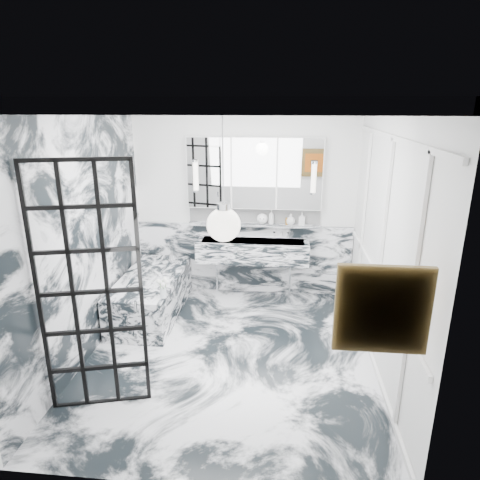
# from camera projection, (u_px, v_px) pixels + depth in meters

# --- Properties ---
(floor) EXTENTS (3.60, 3.60, 0.00)m
(floor) POSITION_uv_depth(u_px,v_px,m) (229.00, 354.00, 4.93)
(floor) COLOR white
(floor) RESTS_ON ground
(ceiling) EXTENTS (3.60, 3.60, 0.00)m
(ceiling) POSITION_uv_depth(u_px,v_px,m) (227.00, 99.00, 4.06)
(ceiling) COLOR white
(ceiling) RESTS_ON wall_back
(wall_back) EXTENTS (3.60, 0.00, 3.60)m
(wall_back) POSITION_uv_depth(u_px,v_px,m) (244.00, 201.00, 6.20)
(wall_back) COLOR white
(wall_back) RESTS_ON floor
(wall_front) EXTENTS (3.60, 0.00, 3.60)m
(wall_front) POSITION_uv_depth(u_px,v_px,m) (193.00, 322.00, 2.79)
(wall_front) COLOR white
(wall_front) RESTS_ON floor
(wall_left) EXTENTS (0.00, 3.60, 3.60)m
(wall_left) POSITION_uv_depth(u_px,v_px,m) (83.00, 234.00, 4.65)
(wall_left) COLOR white
(wall_left) RESTS_ON floor
(wall_right) EXTENTS (0.00, 3.60, 3.60)m
(wall_right) POSITION_uv_depth(u_px,v_px,m) (384.00, 244.00, 4.34)
(wall_right) COLOR white
(wall_right) RESTS_ON floor
(marble_clad_back) EXTENTS (3.18, 0.05, 1.05)m
(marble_clad_back) POSITION_uv_depth(u_px,v_px,m) (244.00, 258.00, 6.44)
(marble_clad_back) COLOR white
(marble_clad_back) RESTS_ON floor
(marble_clad_left) EXTENTS (0.02, 3.56, 2.68)m
(marble_clad_left) POSITION_uv_depth(u_px,v_px,m) (85.00, 239.00, 4.67)
(marble_clad_left) COLOR white
(marble_clad_left) RESTS_ON floor
(panel_molding) EXTENTS (0.03, 3.40, 2.30)m
(panel_molding) POSITION_uv_depth(u_px,v_px,m) (381.00, 253.00, 4.37)
(panel_molding) COLOR white
(panel_molding) RESTS_ON floor
(soap_bottle_a) EXTENTS (0.10, 0.10, 0.21)m
(soap_bottle_a) POSITION_uv_depth(u_px,v_px,m) (271.00, 217.00, 6.14)
(soap_bottle_a) COLOR #8C5919
(soap_bottle_a) RESTS_ON ledge
(soap_bottle_b) EXTENTS (0.09, 0.10, 0.19)m
(soap_bottle_b) POSITION_uv_depth(u_px,v_px,m) (302.00, 219.00, 6.10)
(soap_bottle_b) COLOR #4C4C51
(soap_bottle_b) RESTS_ON ledge
(soap_bottle_c) EXTENTS (0.16, 0.16, 0.16)m
(soap_bottle_c) POSITION_uv_depth(u_px,v_px,m) (291.00, 219.00, 6.12)
(soap_bottle_c) COLOR silver
(soap_bottle_c) RESTS_ON ledge
(face_pot) EXTENTS (0.16, 0.16, 0.16)m
(face_pot) POSITION_uv_depth(u_px,v_px,m) (262.00, 219.00, 6.16)
(face_pot) COLOR white
(face_pot) RESTS_ON ledge
(amber_bottle) EXTENTS (0.04, 0.04, 0.10)m
(amber_bottle) POSITION_uv_depth(u_px,v_px,m) (287.00, 221.00, 6.13)
(amber_bottle) COLOR #8C5919
(amber_bottle) RESTS_ON ledge
(flower_vase) EXTENTS (0.07, 0.07, 0.12)m
(flower_vase) POSITION_uv_depth(u_px,v_px,m) (163.00, 293.00, 5.08)
(flower_vase) COLOR silver
(flower_vase) RESTS_ON bathtub
(crittall_door) EXTENTS (0.86, 0.26, 2.33)m
(crittall_door) POSITION_uv_depth(u_px,v_px,m) (90.00, 292.00, 3.79)
(crittall_door) COLOR black
(crittall_door) RESTS_ON floor
(artwork) EXTENTS (0.49, 0.05, 0.49)m
(artwork) POSITION_uv_depth(u_px,v_px,m) (382.00, 310.00, 2.67)
(artwork) COLOR #D15615
(artwork) RESTS_ON wall_front
(pendant_light) EXTENTS (0.26, 0.26, 0.26)m
(pendant_light) POSITION_uv_depth(u_px,v_px,m) (224.00, 225.00, 3.27)
(pendant_light) COLOR white
(pendant_light) RESTS_ON ceiling
(trough_sink) EXTENTS (1.60, 0.45, 0.30)m
(trough_sink) POSITION_uv_depth(u_px,v_px,m) (253.00, 251.00, 6.16)
(trough_sink) COLOR silver
(trough_sink) RESTS_ON wall_back
(ledge) EXTENTS (1.90, 0.14, 0.04)m
(ledge) POSITION_uv_depth(u_px,v_px,m) (254.00, 225.00, 6.21)
(ledge) COLOR silver
(ledge) RESTS_ON wall_back
(subway_tile) EXTENTS (1.90, 0.03, 0.23)m
(subway_tile) POSITION_uv_depth(u_px,v_px,m) (254.00, 215.00, 6.23)
(subway_tile) COLOR white
(subway_tile) RESTS_ON wall_back
(mirror_cabinet) EXTENTS (1.90, 0.16, 1.00)m
(mirror_cabinet) POSITION_uv_depth(u_px,v_px,m) (254.00, 173.00, 5.98)
(mirror_cabinet) COLOR white
(mirror_cabinet) RESTS_ON wall_back
(sconce_left) EXTENTS (0.07, 0.07, 0.40)m
(sconce_left) POSITION_uv_depth(u_px,v_px,m) (195.00, 176.00, 5.99)
(sconce_left) COLOR white
(sconce_left) RESTS_ON mirror_cabinet
(sconce_right) EXTENTS (0.07, 0.07, 0.40)m
(sconce_right) POSITION_uv_depth(u_px,v_px,m) (314.00, 178.00, 5.83)
(sconce_right) COLOR white
(sconce_right) RESTS_ON mirror_cabinet
(bathtub) EXTENTS (0.75, 1.65, 0.55)m
(bathtub) POSITION_uv_depth(u_px,v_px,m) (152.00, 295.00, 5.80)
(bathtub) COLOR silver
(bathtub) RESTS_ON floor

